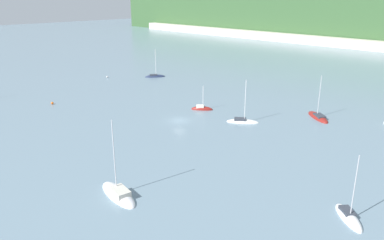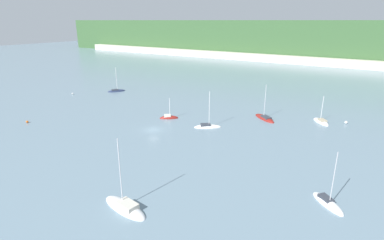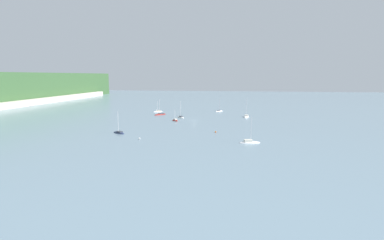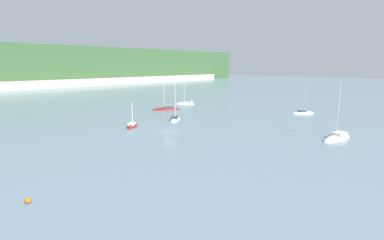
# 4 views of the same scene
# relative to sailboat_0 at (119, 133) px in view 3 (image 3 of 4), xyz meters

# --- Properties ---
(ground_plane) EXTENTS (600.00, 600.00, 0.00)m
(ground_plane) POSITION_rel_sailboat_0_xyz_m (38.50, -24.79, -0.08)
(ground_plane) COLOR slate
(sailboat_0) EXTENTS (5.38, 6.69, 9.71)m
(sailboat_0) POSITION_rel_sailboat_0_xyz_m (0.00, 0.00, 0.00)
(sailboat_0) COLOR #232D4C
(sailboat_0) RESTS_ON ground_plane
(sailboat_1) EXTENTS (8.10, 6.97, 10.05)m
(sailboat_1) POSITION_rel_sailboat_0_xyz_m (58.47, -1.66, -0.01)
(sailboat_1) COLOR maroon
(sailboat_1) RESTS_ON ground_plane
(sailboat_2) EXTENTS (5.04, 4.44, 6.47)m
(sailboat_2) POSITION_rel_sailboat_0_xyz_m (36.26, -15.44, 0.01)
(sailboat_2) COLOR maroon
(sailboat_2) RESTS_ON ground_plane
(sailboat_3) EXTENTS (4.21, 7.85, 9.65)m
(sailboat_3) POSITION_rel_sailboat_0_xyz_m (-9.78, -51.53, 0.06)
(sailboat_3) COLOR silver
(sailboat_3) RESTS_ON ground_plane
(sailboat_4) EXTENTS (5.79, 6.22, 7.83)m
(sailboat_4) POSITION_rel_sailboat_0_xyz_m (71.99, 3.43, -0.01)
(sailboat_4) COLOR silver
(sailboat_4) RESTS_ON ground_plane
(sailboat_5) EXTENTS (6.76, 5.75, 9.84)m
(sailboat_5) POSITION_rel_sailboat_0_xyz_m (48.72, -15.95, 0.01)
(sailboat_5) COLOR white
(sailboat_5) RESTS_ON ground_plane
(sailboat_6) EXTENTS (8.81, 3.83, 11.46)m
(sailboat_6) POSITION_rel_sailboat_0_xyz_m (55.86, -51.95, 0.03)
(sailboat_6) COLOR silver
(sailboat_6) RESTS_ON ground_plane
(sailboat_7) EXTENTS (5.86, 5.44, 9.29)m
(sailboat_7) POSITION_rel_sailboat_0_xyz_m (79.98, -35.19, -0.00)
(sailboat_7) COLOR silver
(sailboat_7) RESTS_ON ground_plane
(mooring_buoy_0) EXTENTS (0.75, 0.75, 0.75)m
(mooring_buoy_0) POSITION_rel_sailboat_0_xyz_m (77.64, 5.77, 0.29)
(mooring_buoy_0) COLOR white
(mooring_buoy_0) RESTS_ON ground_plane
(mooring_buoy_1) EXTENTS (0.62, 0.62, 0.62)m
(mooring_buoy_1) POSITION_rel_sailboat_0_xyz_m (7.33, -38.49, 0.23)
(mooring_buoy_1) COLOR orange
(mooring_buoy_1) RESTS_ON ground_plane
(mooring_buoy_2) EXTENTS (0.59, 0.59, 0.59)m
(mooring_buoy_2) POSITION_rel_sailboat_0_xyz_m (-9.83, -11.92, 0.21)
(mooring_buoy_2) COLOR white
(mooring_buoy_2) RESTS_ON ground_plane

